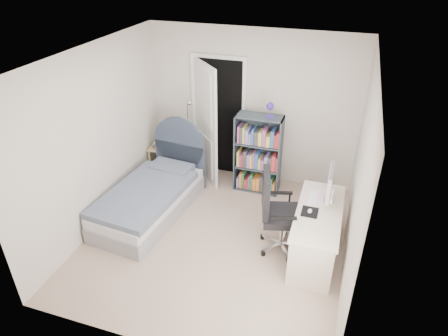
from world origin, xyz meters
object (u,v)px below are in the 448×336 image
(desk, at_px, (317,230))
(office_chair, at_px, (276,209))
(bookcase, at_px, (259,157))
(bed, at_px, (152,196))
(nightstand, at_px, (162,152))
(floor_lamp, at_px, (190,145))

(desk, relative_size, office_chair, 1.20)
(bookcase, bearing_deg, bed, -141.27)
(bed, bearing_deg, nightstand, 107.82)
(nightstand, distance_m, desk, 3.09)
(bed, height_order, floor_lamp, floor_lamp)
(nightstand, xyz_separation_m, desk, (2.80, -1.31, -0.02))
(floor_lamp, distance_m, office_chair, 2.30)
(nightstand, distance_m, bookcase, 1.73)
(nightstand, bearing_deg, floor_lamp, 10.38)
(bed, distance_m, bookcase, 1.77)
(bed, relative_size, bookcase, 1.31)
(desk, bearing_deg, nightstand, 154.85)
(bed, xyz_separation_m, desk, (2.44, -0.20, 0.10))
(bookcase, distance_m, office_chair, 1.45)
(bed, height_order, office_chair, bed)
(floor_lamp, distance_m, desk, 2.71)
(bookcase, bearing_deg, office_chair, -67.64)
(floor_lamp, bearing_deg, nightstand, -169.62)
(floor_lamp, xyz_separation_m, office_chair, (1.78, -1.46, 0.07))
(floor_lamp, xyz_separation_m, desk, (2.31, -1.40, -0.19))
(bookcase, xyz_separation_m, desk, (1.09, -1.28, -0.23))
(nightstand, bearing_deg, desk, -25.15)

